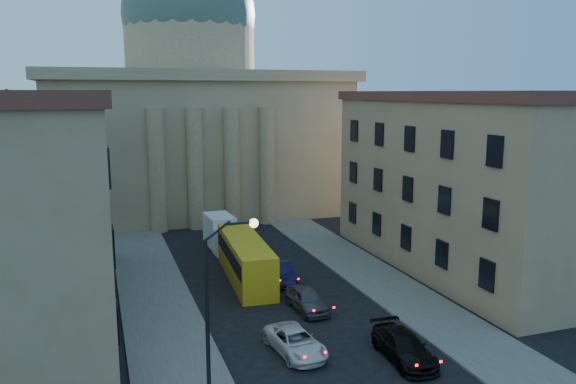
# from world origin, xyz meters

# --- Properties ---
(sidewalk_left) EXTENTS (5.00, 60.00, 0.15)m
(sidewalk_left) POSITION_xyz_m (-8.50, 18.00, 0.07)
(sidewalk_left) COLOR #55534E
(sidewalk_left) RESTS_ON ground
(sidewalk_right) EXTENTS (5.00, 60.00, 0.15)m
(sidewalk_right) POSITION_xyz_m (8.50, 18.00, 0.07)
(sidewalk_right) COLOR #55534E
(sidewalk_right) RESTS_ON ground
(church) EXTENTS (68.02, 28.76, 36.60)m
(church) POSITION_xyz_m (0.00, 55.47, 11.88)
(church) COLOR #8C7456
(church) RESTS_ON ground
(building_left) EXTENTS (11.60, 26.60, 14.70)m
(building_left) POSITION_xyz_m (-17.00, 22.00, 7.42)
(building_left) COLOR tan
(building_left) RESTS_ON ground
(building_right) EXTENTS (11.60, 26.60, 14.70)m
(building_right) POSITION_xyz_m (17.00, 22.00, 7.42)
(building_right) COLOR tan
(building_right) RESTS_ON ground
(street_lamp) EXTENTS (2.62, 0.44, 8.83)m
(street_lamp) POSITION_xyz_m (-6.97, 8.00, 5.29)
(street_lamp) COLOR black
(street_lamp) RESTS_ON ground
(car_left_mid) EXTENTS (2.77, 5.10, 1.36)m
(car_left_mid) POSITION_xyz_m (-1.89, 11.43, 0.68)
(car_left_mid) COLOR silver
(car_left_mid) RESTS_ON ground
(car_right_mid) EXTENTS (2.34, 5.29, 1.51)m
(car_right_mid) POSITION_xyz_m (3.50, 8.73, 0.75)
(car_right_mid) COLOR black
(car_right_mid) RESTS_ON ground
(car_right_far) EXTENTS (2.03, 4.59, 1.54)m
(car_right_far) POSITION_xyz_m (1.00, 17.16, 0.77)
(car_right_far) COLOR #45464A
(car_right_far) RESTS_ON ground
(car_right_distant) EXTENTS (2.04, 4.76, 1.53)m
(car_right_distant) POSITION_xyz_m (1.15, 23.19, 0.76)
(car_right_distant) COLOR black
(car_right_distant) RESTS_ON ground
(city_bus) EXTENTS (3.39, 11.71, 3.26)m
(city_bus) POSITION_xyz_m (-1.29, 24.82, 1.75)
(city_bus) COLOR gold
(city_bus) RESTS_ON ground
(box_truck) EXTENTS (2.52, 5.84, 3.15)m
(box_truck) POSITION_xyz_m (-1.23, 33.69, 1.49)
(box_truck) COLOR silver
(box_truck) RESTS_ON ground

